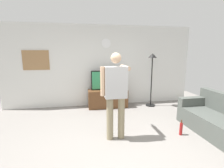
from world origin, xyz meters
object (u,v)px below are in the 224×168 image
(tv_stand, at_px, (108,98))
(floor_lamp, at_px, (152,69))
(person_standing_nearer_lamp, at_px, (116,91))
(beverage_bottle, at_px, (181,129))
(framed_picture, at_px, (36,60))
(side_couch, at_px, (218,120))
(television, at_px, (107,80))
(wall_clock, at_px, (106,43))

(tv_stand, relative_size, floor_lamp, 0.73)
(person_standing_nearer_lamp, bearing_deg, beverage_bottle, -5.28)
(tv_stand, height_order, person_standing_nearer_lamp, person_standing_nearer_lamp)
(person_standing_nearer_lamp, bearing_deg, framed_picture, 130.83)
(side_couch, bearing_deg, television, 132.71)
(wall_clock, distance_m, framed_picture, 2.29)
(floor_lamp, distance_m, side_couch, 2.44)
(wall_clock, xyz_separation_m, floor_lamp, (1.47, -0.43, -0.83))
(floor_lamp, relative_size, side_couch, 1.03)
(wall_clock, bearing_deg, tv_stand, -90.00)
(framed_picture, bearing_deg, wall_clock, -0.13)
(television, height_order, wall_clock, wall_clock)
(person_standing_nearer_lamp, bearing_deg, wall_clock, 85.84)
(framed_picture, xyz_separation_m, side_couch, (4.37, -2.58, -1.25))
(floor_lamp, height_order, side_couch, floor_lamp)
(tv_stand, height_order, floor_lamp, floor_lamp)
(floor_lamp, bearing_deg, beverage_bottle, -95.12)
(tv_stand, distance_m, side_couch, 3.14)
(tv_stand, relative_size, wall_clock, 4.32)
(wall_clock, distance_m, floor_lamp, 1.74)
(wall_clock, bearing_deg, beverage_bottle, -62.85)
(television, relative_size, person_standing_nearer_lamp, 0.60)
(framed_picture, bearing_deg, side_couch, -30.53)
(television, xyz_separation_m, side_couch, (2.15, -2.33, -0.59))
(person_standing_nearer_lamp, bearing_deg, television, 85.36)
(person_standing_nearer_lamp, xyz_separation_m, beverage_bottle, (1.46, -0.13, -0.89))
(tv_stand, distance_m, floor_lamp, 1.77)
(tv_stand, bearing_deg, side_couch, -46.72)
(tv_stand, distance_m, wall_clock, 1.83)
(tv_stand, bearing_deg, person_standing_nearer_lamp, -94.74)
(side_couch, distance_m, beverage_bottle, 0.89)
(floor_lamp, distance_m, beverage_bottle, 2.37)
(beverage_bottle, bearing_deg, television, 119.60)
(wall_clock, bearing_deg, television, -90.00)
(framed_picture, bearing_deg, floor_lamp, -6.71)
(side_couch, bearing_deg, person_standing_nearer_lamp, 174.92)
(floor_lamp, bearing_deg, person_standing_nearer_lamp, -130.26)
(person_standing_nearer_lamp, bearing_deg, tv_stand, 85.26)
(beverage_bottle, bearing_deg, wall_clock, 117.15)
(tv_stand, xyz_separation_m, beverage_bottle, (1.28, -2.21, -0.15))
(tv_stand, height_order, framed_picture, framed_picture)
(television, relative_size, framed_picture, 1.37)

